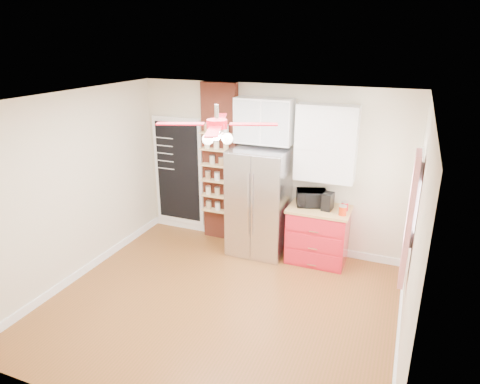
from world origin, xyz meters
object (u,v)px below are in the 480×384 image
at_px(red_cabinet, 318,235).
at_px(fridge, 259,202).
at_px(toaster_oven, 311,198).
at_px(coffee_maker, 328,201).
at_px(ceiling_fan, 217,124).
at_px(canister_left, 343,211).
at_px(pantry_jar_oats, 212,160).

bearing_deg(red_cabinet, fridge, -177.05).
distance_m(red_cabinet, toaster_oven, 0.59).
bearing_deg(coffee_maker, ceiling_fan, -114.95).
bearing_deg(canister_left, red_cabinet, 158.44).
distance_m(fridge, red_cabinet, 1.06).
bearing_deg(red_cabinet, ceiling_fan, -118.71).
height_order(fridge, red_cabinet, fridge).
relative_size(ceiling_fan, toaster_oven, 3.09).
bearing_deg(ceiling_fan, fridge, 91.76).
height_order(toaster_oven, coffee_maker, coffee_maker).
height_order(coffee_maker, canister_left, coffee_maker).
relative_size(coffee_maker, pantry_jar_oats, 1.93).
bearing_deg(coffee_maker, canister_left, -22.03).
bearing_deg(toaster_oven, ceiling_fan, -133.69).
bearing_deg(canister_left, pantry_jar_oats, 173.35).
xyz_separation_m(fridge, canister_left, (1.34, -0.10, 0.09)).
distance_m(canister_left, pantry_jar_oats, 2.29).
relative_size(toaster_oven, coffee_maker, 1.73).
xyz_separation_m(red_cabinet, canister_left, (0.37, -0.15, 0.52)).
relative_size(red_cabinet, coffee_maker, 3.58).
relative_size(fridge, ceiling_fan, 1.25).
bearing_deg(coffee_maker, pantry_jar_oats, -176.57).
xyz_separation_m(ceiling_fan, coffee_maker, (1.04, 1.67, -1.39)).
bearing_deg(toaster_oven, red_cabinet, -41.07).
height_order(toaster_oven, pantry_jar_oats, pantry_jar_oats).
height_order(fridge, toaster_oven, fridge).
xyz_separation_m(red_cabinet, pantry_jar_oats, (-1.86, 0.11, 0.99)).
distance_m(toaster_oven, pantry_jar_oats, 1.76).
height_order(red_cabinet, canister_left, canister_left).
xyz_separation_m(ceiling_fan, toaster_oven, (0.77, 1.74, -1.40)).
xyz_separation_m(toaster_oven, pantry_jar_oats, (-1.71, 0.06, 0.41)).
bearing_deg(red_cabinet, canister_left, -21.56).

